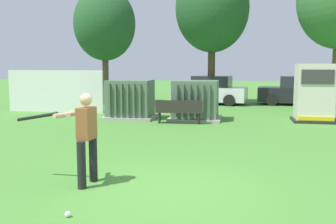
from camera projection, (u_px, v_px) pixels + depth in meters
ground_plane at (164, 191)px, 7.01m from camera, size 96.00×96.00×0.00m
fence_panel at (55, 91)px, 18.50m from camera, size 4.80×0.12×2.00m
transformer_west at (130, 100)px, 16.27m from camera, size 2.10×1.70×1.62m
transformer_mid_west at (195, 101)px, 15.81m from camera, size 2.10×1.70×1.62m
generator_enclosure at (314, 93)px, 15.36m from camera, size 1.60×1.40×2.30m
park_bench at (179, 110)px, 14.86m from camera, size 1.82×0.50×0.92m
batter at (84, 134)px, 7.26m from camera, size 1.61×0.72×1.74m
sports_ball at (68, 214)px, 5.79m from camera, size 0.09×0.09×0.09m
tree_left at (105, 24)px, 21.57m from camera, size 3.43×3.43×6.56m
tree_center_left at (212, 9)px, 21.37m from camera, size 4.06×4.06×7.76m
parked_car_leftmost at (210, 91)px, 22.31m from camera, size 4.39×2.33×1.62m
parked_car_left_of_center at (297, 92)px, 21.78m from camera, size 4.36×2.27×1.62m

